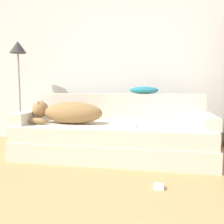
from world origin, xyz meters
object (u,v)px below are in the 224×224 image
Objects in this scene: throw_pillow at (144,90)px; power_adapter at (159,187)px; laptop at (122,125)px; floor_lamp at (18,61)px; dog at (68,113)px; couch at (113,140)px.

throw_pillow is 4.77× the size of power_adapter.
floor_lamp is (-1.56, 0.51, 0.78)m from laptop.
throw_pillow reaches higher than laptop.
power_adapter is at bearing -36.37° from dog.
laptop is 1.82m from floor_lamp.
dog reaches higher than couch.
power_adapter is (1.98, -1.28, -1.16)m from floor_lamp.
laptop reaches higher than power_adapter.
couch is 0.25m from laptop.
power_adapter is (0.21, -1.27, -0.76)m from throw_pillow.
dog is at bearing -150.80° from throw_pillow.
dog is 0.67m from laptop.
floor_lamp is 2.63m from power_adapter.
dog reaches higher than power_adapter.
couch is 0.78m from throw_pillow.
floor_lamp is (-1.45, 0.41, 0.99)m from couch.
couch is 1.04m from power_adapter.
floor_lamp reaches higher than power_adapter.
couch is at bearing -129.30° from throw_pillow.
laptop is at bearing 118.28° from power_adapter.
floor_lamp reaches higher than couch.
laptop is at bearing -1.17° from dog.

